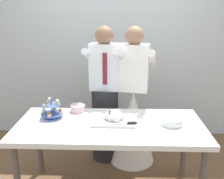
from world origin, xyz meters
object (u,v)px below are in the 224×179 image
at_px(cupcake_stand, 52,110).
at_px(main_cake_tray, 114,118).
at_px(round_cake, 78,109).
at_px(person_groom, 105,103).
at_px(plate_stack, 172,121).
at_px(dessert_table, 110,131).
at_px(person_bride, 132,117).

height_order(cupcake_stand, main_cake_tray, cupcake_stand).
bearing_deg(round_cake, main_cake_tray, -29.45).
distance_m(round_cake, person_groom, 0.47).
relative_size(main_cake_tray, plate_stack, 2.18).
xyz_separation_m(dessert_table, main_cake_tray, (0.04, 0.06, 0.11)).
bearing_deg(plate_stack, dessert_table, -179.72).
xyz_separation_m(plate_stack, round_cake, (-0.95, 0.28, -0.00)).
relative_size(plate_stack, person_groom, 0.12).
xyz_separation_m(plate_stack, person_groom, (-0.68, 0.66, -0.07)).
height_order(dessert_table, main_cake_tray, main_cake_tray).
distance_m(person_groom, person_bride, 0.38).
bearing_deg(round_cake, person_bride, 29.94).
bearing_deg(person_bride, person_groom, 174.12).
distance_m(round_cake, person_bride, 0.73).
relative_size(dessert_table, plate_stack, 8.99).
bearing_deg(plate_stack, person_bride, 118.87).
bearing_deg(main_cake_tray, person_bride, 69.40).
xyz_separation_m(cupcake_stand, round_cake, (0.24, 0.15, -0.04)).
bearing_deg(plate_stack, main_cake_tray, 174.13).
distance_m(main_cake_tray, person_groom, 0.62).
relative_size(round_cake, person_bride, 0.14).
xyz_separation_m(cupcake_stand, person_bride, (0.84, 0.50, -0.27)).
bearing_deg(cupcake_stand, main_cake_tray, -6.31).
relative_size(dessert_table, person_groom, 1.08).
distance_m(dessert_table, round_cake, 0.46).
bearing_deg(dessert_table, main_cake_tray, 58.70).
bearing_deg(cupcake_stand, dessert_table, -12.38).
height_order(cupcake_stand, person_groom, person_groom).
bearing_deg(person_bride, main_cake_tray, -110.60).
xyz_separation_m(plate_stack, person_bride, (-0.34, 0.62, -0.23)).
bearing_deg(person_groom, cupcake_stand, -133.38).
height_order(dessert_table, person_bride, person_bride).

